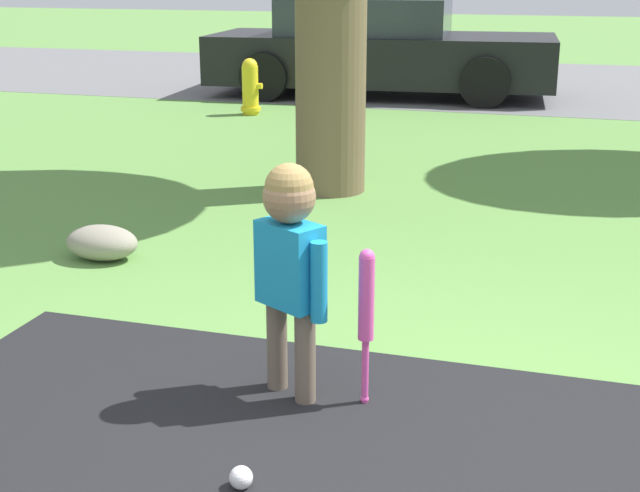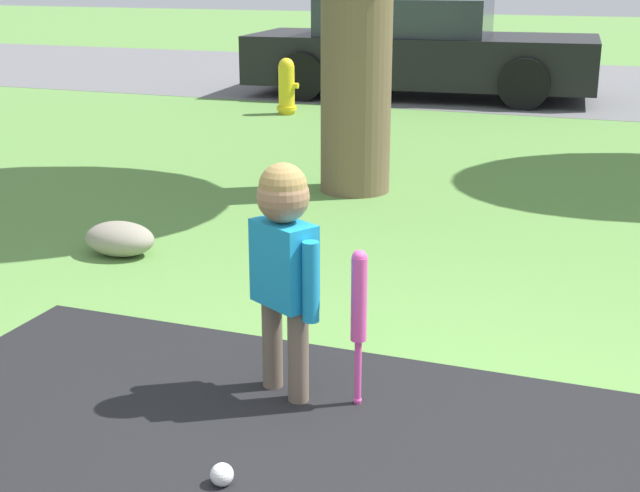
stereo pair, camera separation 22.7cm
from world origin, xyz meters
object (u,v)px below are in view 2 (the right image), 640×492
parked_car (418,50)px  fire_hydrant (287,87)px  baseball_bat (359,306)px  child (284,248)px  sports_ball (222,475)px

parked_car → fire_hydrant: bearing=-121.8°
baseball_bat → child: bearing=-177.1°
sports_ball → baseball_bat: bearing=71.0°
child → parked_car: parked_car is taller
child → baseball_bat: child is taller
sports_ball → fire_hydrant: bearing=111.0°
child → parked_car: size_ratio=0.21×
child → baseball_bat: 0.37m
fire_hydrant → parked_car: parked_car is taller
baseball_bat → sports_ball: (-0.24, -0.71, -0.38)m
fire_hydrant → baseball_bat: bearing=-65.2°
sports_ball → parked_car: 9.51m
child → fire_hydrant: 7.14m
child → parked_car: bearing=130.3°
child → fire_hydrant: size_ratio=1.48×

